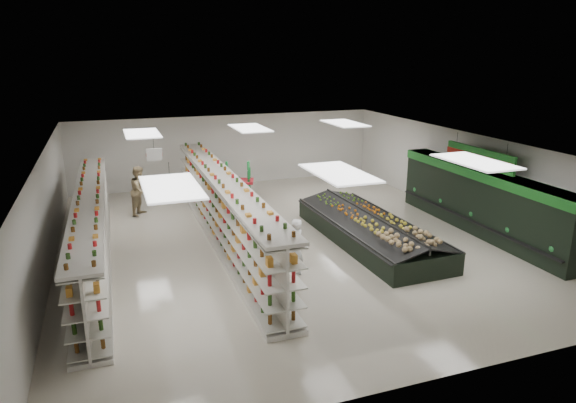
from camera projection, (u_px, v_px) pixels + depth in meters
name	position (u px, v px, depth m)	size (l,w,h in m)	color
floor	(285.00, 240.00, 16.90)	(16.00, 16.00, 0.00)	beige
ceiling	(284.00, 144.00, 15.99)	(14.00, 16.00, 0.02)	white
wall_back	(227.00, 150.00, 23.67)	(14.00, 0.02, 3.20)	white
wall_front	(431.00, 305.00, 9.22)	(14.00, 0.02, 3.20)	white
wall_left	(46.00, 216.00, 14.19)	(0.02, 16.00, 3.20)	white
wall_right	(465.00, 176.00, 18.70)	(0.02, 16.00, 3.20)	white
produce_wall_case	(482.00, 198.00, 17.30)	(0.93, 8.00, 2.20)	black
aisle_sign_near	(170.00, 183.00, 13.09)	(0.52, 0.06, 0.75)	white
aisle_sign_far	(154.00, 155.00, 16.70)	(0.52, 0.06, 0.75)	white
hortifruti_banner	(479.00, 157.00, 16.81)	(0.12, 3.20, 0.95)	#1E7324
gondola_left	(93.00, 232.00, 15.01)	(1.01, 11.48, 1.99)	silver
gondola_center	(224.00, 212.00, 16.51)	(1.04, 12.62, 2.19)	silver
produce_island	(369.00, 229.00, 16.67)	(2.51, 6.62, 0.98)	black
soda_endcap	(239.00, 183.00, 21.18)	(1.43, 1.18, 1.57)	#A91F13
shopper_main	(295.00, 248.00, 13.97)	(0.61, 0.40, 1.67)	white
shopper_background	(140.00, 191.00, 19.34)	(0.91, 0.56, 1.88)	#9C8B60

